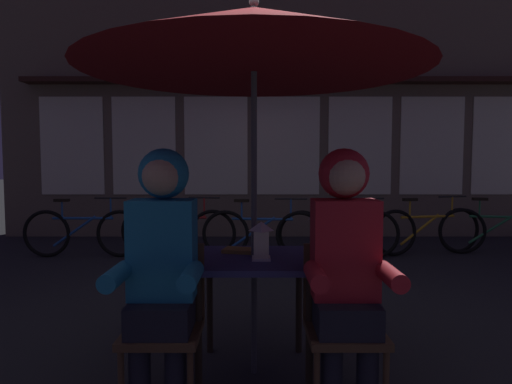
% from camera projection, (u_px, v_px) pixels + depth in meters
% --- Properties ---
extents(ground_plane, '(60.00, 60.00, 0.00)m').
position_uv_depth(ground_plane, '(256.00, 373.00, 2.81)').
color(ground_plane, '#232326').
extents(cafe_table, '(0.72, 0.72, 0.74)m').
position_uv_depth(cafe_table, '(256.00, 273.00, 2.77)').
color(cafe_table, navy).
rests_on(cafe_table, ground_plane).
extents(patio_umbrella, '(2.10, 2.10, 2.31)m').
position_uv_depth(patio_umbrella, '(256.00, 40.00, 2.67)').
color(patio_umbrella, '#4C4C51').
rests_on(patio_umbrella, ground_plane).
extents(lantern, '(0.11, 0.11, 0.23)m').
position_uv_depth(lantern, '(263.00, 240.00, 2.67)').
color(lantern, white).
rests_on(lantern, cafe_table).
extents(chair_left, '(0.40, 0.40, 0.87)m').
position_uv_depth(chair_left, '(167.00, 317.00, 2.41)').
color(chair_left, '#513823').
rests_on(chair_left, ground_plane).
extents(chair_right, '(0.40, 0.40, 0.87)m').
position_uv_depth(chair_right, '(344.00, 317.00, 2.41)').
color(chair_right, '#513823').
rests_on(chair_right, ground_plane).
extents(person_left_hooded, '(0.45, 0.56, 1.40)m').
position_uv_depth(person_left_hooded, '(164.00, 254.00, 2.33)').
color(person_left_hooded, black).
rests_on(person_left_hooded, ground_plane).
extents(person_right_hooded, '(0.45, 0.56, 1.40)m').
position_uv_depth(person_right_hooded, '(347.00, 254.00, 2.33)').
color(person_right_hooded, black).
rests_on(person_right_hooded, ground_plane).
extents(shopfront_building, '(10.00, 0.93, 6.20)m').
position_uv_depth(shopfront_building, '(289.00, 63.00, 7.98)').
color(shopfront_building, '#6B5B4C').
rests_on(shopfront_building, ground_plane).
extents(bicycle_nearest, '(1.68, 0.08, 0.84)m').
position_uv_depth(bicycle_nearest, '(85.00, 232.00, 6.19)').
color(bicycle_nearest, black).
rests_on(bicycle_nearest, ground_plane).
extents(bicycle_second, '(1.67, 0.27, 0.84)m').
position_uv_depth(bicycle_second, '(179.00, 231.00, 6.31)').
color(bicycle_second, black).
rests_on(bicycle_second, ground_plane).
extents(bicycle_third, '(1.68, 0.22, 0.84)m').
position_uv_depth(bicycle_third, '(264.00, 233.00, 6.10)').
color(bicycle_third, black).
rests_on(bicycle_third, ground_plane).
extents(bicycle_fourth, '(1.68, 0.08, 0.84)m').
position_uv_depth(bicycle_fourth, '(340.00, 233.00, 6.13)').
color(bicycle_fourth, black).
rests_on(bicycle_fourth, ground_plane).
extents(bicycle_fifth, '(1.65, 0.41, 0.84)m').
position_uv_depth(bicycle_fifth, '(429.00, 231.00, 6.35)').
color(bicycle_fifth, black).
rests_on(bicycle_fifth, ground_plane).
extents(bicycle_furthest, '(1.67, 0.32, 0.84)m').
position_uv_depth(bicycle_furthest, '(502.00, 231.00, 6.32)').
color(bicycle_furthest, black).
rests_on(bicycle_furthest, ground_plane).
extents(book, '(0.23, 0.18, 0.02)m').
position_uv_depth(book, '(241.00, 250.00, 2.90)').
color(book, olive).
rests_on(book, cafe_table).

